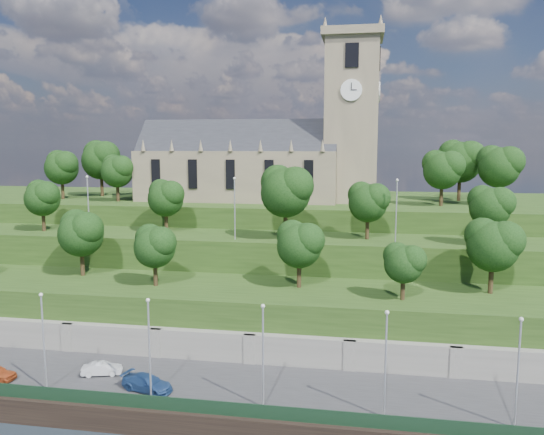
# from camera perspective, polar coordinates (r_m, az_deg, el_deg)

# --- Properties ---
(promenade) EXTENTS (160.00, 12.00, 2.00)m
(promenade) POSITION_cam_1_polar(r_m,az_deg,el_deg) (52.87, -9.22, -18.04)
(promenade) COLOR #2D2D30
(promenade) RESTS_ON ground
(quay_wall) EXTENTS (160.00, 0.50, 2.20)m
(quay_wall) POSITION_cam_1_polar(r_m,az_deg,el_deg) (47.79, -11.71, -20.95)
(quay_wall) COLOR black
(quay_wall) RESTS_ON ground
(fence) EXTENTS (160.00, 0.10, 1.20)m
(fence) POSITION_cam_1_polar(r_m,az_deg,el_deg) (47.63, -11.47, -19.01)
(fence) COLOR #16311D
(fence) RESTS_ON promenade
(retaining_wall) EXTENTS (160.00, 2.10, 5.00)m
(retaining_wall) POSITION_cam_1_polar(r_m,az_deg,el_deg) (57.46, -7.28, -14.19)
(retaining_wall) COLOR slate
(retaining_wall) RESTS_ON ground
(embankment_lower) EXTENTS (160.00, 12.00, 8.00)m
(embankment_lower) POSITION_cam_1_polar(r_m,az_deg,el_deg) (62.36, -5.68, -10.90)
(embankment_lower) COLOR #213B13
(embankment_lower) RESTS_ON ground
(embankment_upper) EXTENTS (160.00, 10.00, 12.00)m
(embankment_upper) POSITION_cam_1_polar(r_m,az_deg,el_deg) (72.02, -3.39, -6.64)
(embankment_upper) COLOR #213B13
(embankment_upper) RESTS_ON ground
(hilltop) EXTENTS (160.00, 32.00, 15.00)m
(hilltop) POSITION_cam_1_polar(r_m,az_deg,el_deg) (91.81, -0.46, -2.51)
(hilltop) COLOR #213B13
(hilltop) RESTS_ON ground
(church) EXTENTS (38.60, 12.35, 27.60)m
(church) POSITION_cam_1_polar(r_m,az_deg,el_deg) (86.24, -0.42, 6.86)
(church) COLOR #70644E
(church) RESTS_ON hilltop
(trees_lower) EXTENTS (66.36, 8.74, 8.18)m
(trees_lower) POSITION_cam_1_polar(r_m,az_deg,el_deg) (60.03, -3.25, -2.64)
(trees_lower) COLOR black
(trees_lower) RESTS_ON embankment_lower
(trees_upper) EXTENTS (64.19, 8.63, 9.50)m
(trees_upper) POSITION_cam_1_polar(r_m,az_deg,el_deg) (68.27, -0.45, 2.37)
(trees_upper) COLOR black
(trees_upper) RESTS_ON embankment_upper
(trees_hilltop) EXTENTS (75.37, 15.79, 9.81)m
(trees_hilltop) POSITION_cam_1_polar(r_m,az_deg,el_deg) (85.17, 1.57, 5.90)
(trees_hilltop) COLOR black
(trees_hilltop) RESTS_ON hilltop
(lamp_posts_promenade) EXTENTS (60.36, 0.36, 9.00)m
(lamp_posts_promenade) POSITION_cam_1_polar(r_m,az_deg,el_deg) (48.13, -13.07, -12.88)
(lamp_posts_promenade) COLOR #B2B2B7
(lamp_posts_promenade) RESTS_ON promenade
(lamp_posts_upper) EXTENTS (40.36, 0.36, 7.96)m
(lamp_posts_upper) POSITION_cam_1_polar(r_m,az_deg,el_deg) (67.23, -4.04, 1.50)
(lamp_posts_upper) COLOR #B2B2B7
(lamp_posts_upper) RESTS_ON embankment_upper
(car_middle) EXTENTS (3.95, 2.31, 1.23)m
(car_middle) POSITION_cam_1_polar(r_m,az_deg,el_deg) (55.46, -17.83, -15.22)
(car_middle) COLOR #B3B4B8
(car_middle) RESTS_ON promenade
(car_right) EXTENTS (5.23, 3.26, 1.41)m
(car_right) POSITION_cam_1_polar(r_m,az_deg,el_deg) (51.21, -13.28, -16.94)
(car_right) COLOR navy
(car_right) RESTS_ON promenade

